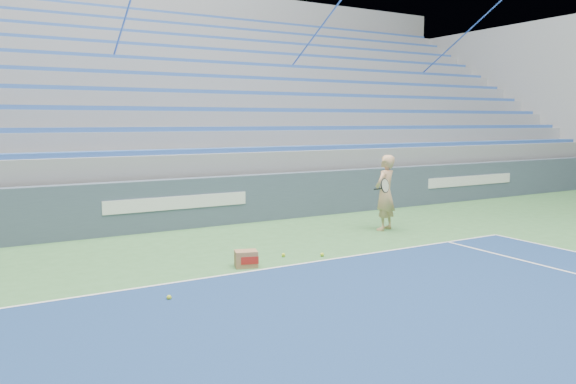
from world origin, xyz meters
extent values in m
cube|color=white|center=(0.00, 11.88, 0.01)|extent=(10.97, 0.05, 0.00)
cube|color=#3F4E61|center=(0.00, 15.88, 0.55)|extent=(30.00, 0.30, 1.10)
cube|color=white|center=(0.00, 15.72, 0.60)|extent=(3.20, 0.02, 0.28)
cube|color=white|center=(9.00, 15.72, 0.60)|extent=(3.40, 0.02, 0.28)
cube|color=gray|center=(0.00, 20.43, 0.55)|extent=(30.00, 8.50, 1.10)
cube|color=gray|center=(0.00, 20.43, 1.35)|extent=(30.00, 8.50, 0.50)
cube|color=#305AB0|center=(0.00, 16.56, 1.66)|extent=(29.60, 0.42, 0.11)
cube|color=gray|center=(0.00, 20.86, 1.85)|extent=(30.00, 7.65, 0.50)
cube|color=#305AB0|center=(0.00, 17.41, 2.16)|extent=(29.60, 0.42, 0.11)
cube|color=gray|center=(0.00, 21.28, 2.35)|extent=(30.00, 6.80, 0.50)
cube|color=#305AB0|center=(0.00, 18.26, 2.66)|extent=(29.60, 0.42, 0.11)
cube|color=gray|center=(0.00, 21.71, 2.85)|extent=(30.00, 5.95, 0.50)
cube|color=#305AB0|center=(0.00, 19.11, 3.16)|extent=(29.60, 0.42, 0.11)
cube|color=gray|center=(0.00, 22.13, 3.35)|extent=(30.00, 5.10, 0.50)
cube|color=#305AB0|center=(0.00, 19.96, 3.66)|extent=(29.60, 0.42, 0.11)
cube|color=gray|center=(0.00, 22.56, 3.85)|extent=(30.00, 4.25, 0.50)
cube|color=#305AB0|center=(0.00, 20.81, 4.15)|extent=(29.60, 0.42, 0.11)
cube|color=gray|center=(0.00, 22.98, 4.35)|extent=(30.00, 3.40, 0.50)
cube|color=#305AB0|center=(0.00, 21.66, 4.65)|extent=(29.60, 0.42, 0.11)
cube|color=gray|center=(0.00, 23.41, 4.85)|extent=(30.00, 2.55, 0.50)
cube|color=#305AB0|center=(0.00, 22.51, 5.15)|extent=(29.60, 0.42, 0.11)
cube|color=gray|center=(0.00, 23.84, 5.35)|extent=(30.00, 1.70, 0.50)
cube|color=#305AB0|center=(0.00, 23.36, 5.65)|extent=(29.60, 0.42, 0.11)
cube|color=gray|center=(0.00, 24.26, 5.85)|extent=(30.00, 0.85, 0.50)
cube|color=#305AB0|center=(0.00, 24.21, 6.15)|extent=(29.60, 0.42, 0.11)
cube|color=gray|center=(15.15, 20.43, 3.05)|extent=(0.30, 8.80, 6.10)
cube|color=gray|center=(0.00, 24.98, 3.65)|extent=(31.00, 0.40, 7.30)
cylinder|color=blue|center=(0.00, 20.43, 4.60)|extent=(0.05, 8.53, 5.04)
cylinder|color=blue|center=(6.00, 20.43, 4.60)|extent=(0.05, 8.53, 5.04)
cylinder|color=blue|center=(12.00, 20.43, 4.60)|extent=(0.05, 8.53, 5.04)
imported|color=tan|center=(3.87, 13.50, 0.82)|extent=(0.70, 0.59, 1.63)
cylinder|color=black|center=(3.52, 13.25, 0.95)|extent=(0.12, 0.27, 0.08)
cylinder|color=beige|center=(3.42, 12.97, 1.05)|extent=(0.29, 0.16, 0.28)
torus|color=black|center=(3.42, 12.97, 1.05)|extent=(0.31, 0.18, 0.30)
cube|color=#966C48|center=(-0.09, 12.21, 0.13)|extent=(0.42, 0.36, 0.27)
cube|color=#B21E19|center=(-0.09, 12.07, 0.13)|extent=(0.28, 0.10, 0.12)
sphere|color=#C5D82C|center=(-1.71, 11.18, 0.03)|extent=(0.07, 0.07, 0.07)
sphere|color=#C5D82C|center=(0.26, 12.63, 0.03)|extent=(0.07, 0.07, 0.07)
sphere|color=#C5D82C|center=(1.37, 12.17, 0.03)|extent=(0.07, 0.07, 0.07)
sphere|color=#C5D82C|center=(0.77, 12.48, 0.03)|extent=(0.07, 0.07, 0.07)
camera|label=1|loc=(-3.95, 4.18, 2.36)|focal=35.00mm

